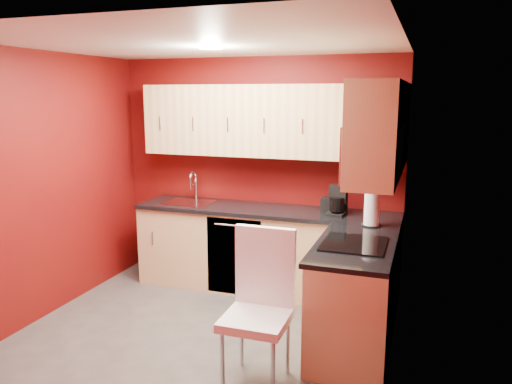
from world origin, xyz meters
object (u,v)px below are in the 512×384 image
Objects in this scene: napkin_holder at (328,204)px; paper_towel at (372,209)px; sink at (189,199)px; coffee_maker at (337,201)px; microwave at (373,152)px; dining_chair at (256,311)px.

paper_towel is at bearing -42.61° from napkin_holder.
sink is 1.67m from coffee_maker.
microwave is 0.87m from paper_towel.
paper_towel is (2.04, -0.36, 0.13)m from sink.
microwave is at bearing -85.16° from paper_towel.
paper_towel reaches higher than dining_chair.
sink reaches higher than coffee_maker.
microwave reaches higher than paper_towel.
dining_chair is at bearing -94.89° from napkin_holder.
coffee_maker is at bearing -52.78° from napkin_holder.
microwave is at bearing -63.60° from napkin_holder.
microwave is 1.20m from coffee_maker.
paper_towel is at bearing -32.87° from coffee_maker.
coffee_maker is 0.26× the size of dining_chair.
sink is 1.62× the size of paper_towel.
dining_chair is at bearing -114.88° from paper_towel.
sink reaches higher than paper_towel.
dining_chair is (-0.16, -1.82, -0.41)m from napkin_holder.
coffee_maker is 2.03× the size of napkin_holder.
napkin_holder is at bearing 84.71° from dining_chair.
paper_towel is (0.38, -0.30, 0.01)m from coffee_maker.
microwave is at bearing -59.40° from coffee_maker.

